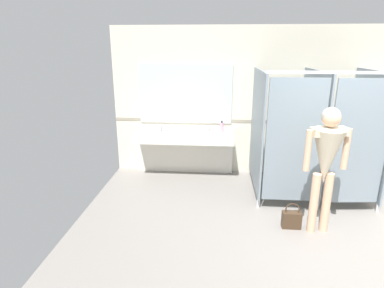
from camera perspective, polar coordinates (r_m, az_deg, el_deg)
name	(u,v)px	position (r m, az deg, el deg)	size (l,w,h in m)	color
ground_plane	(361,252)	(4.70, 28.21, -16.86)	(7.70, 5.52, 0.10)	gray
wall_back	(316,103)	(6.42, 21.42, 6.83)	(7.70, 0.12, 2.80)	beige
wall_back_tile_band	(315,122)	(6.43, 21.24, 3.66)	(7.70, 0.01, 0.06)	#9E937F
vanity_counter	(185,144)	(6.10, -1.34, -0.01)	(1.87, 0.56, 0.96)	silver
mirror_panel	(185,94)	(6.09, -1.21, 9.00)	(1.77, 0.02, 1.11)	silver
bathroom_stalls	(315,133)	(5.44, 21.33, 1.90)	(1.86, 1.54, 2.11)	gray
person_standing	(326,156)	(4.38, 23.07, -1.93)	(0.59, 0.47, 1.71)	#DBAD89
handbag	(291,219)	(4.71, 17.51, -12.79)	(0.26, 0.12, 0.37)	#3F2D1E
soap_dispenser	(222,127)	(6.06, 5.37, 2.99)	(0.07, 0.07, 0.22)	#D899B2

